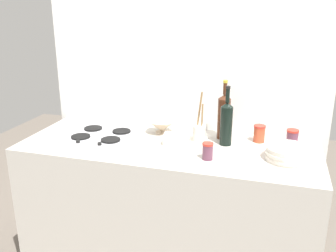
{
  "coord_description": "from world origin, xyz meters",
  "views": [
    {
      "loc": [
        0.61,
        -2.06,
        1.73
      ],
      "look_at": [
        0.0,
        0.0,
        1.02
      ],
      "focal_mm": 40.24,
      "sensor_mm": 36.0,
      "label": 1
    }
  ],
  "objects_px": {
    "mixing_bowl": "(162,126)",
    "wine_bottle_mid_left": "(224,116)",
    "condiment_jar_front": "(259,134)",
    "wine_bottle_leftmost": "(226,123)",
    "condiment_jar_spare": "(208,151)",
    "condiment_jar_rear": "(292,137)",
    "butter_dish": "(177,139)",
    "stovetop_hob": "(102,136)",
    "utensil_crock": "(199,132)",
    "plate_stack": "(288,154)"
  },
  "relations": [
    {
      "from": "condiment_jar_spare",
      "to": "condiment_jar_rear",
      "type": "bearing_deg",
      "value": 40.26
    },
    {
      "from": "condiment_jar_front",
      "to": "condiment_jar_spare",
      "type": "relative_size",
      "value": 1.1
    },
    {
      "from": "stovetop_hob",
      "to": "mixing_bowl",
      "type": "bearing_deg",
      "value": 30.93
    },
    {
      "from": "wine_bottle_mid_left",
      "to": "condiment_jar_front",
      "type": "xyz_separation_m",
      "value": [
        0.22,
        -0.0,
        -0.1
      ]
    },
    {
      "from": "butter_dish",
      "to": "condiment_jar_spare",
      "type": "relative_size",
      "value": 1.65
    },
    {
      "from": "utensil_crock",
      "to": "wine_bottle_mid_left",
      "type": "bearing_deg",
      "value": 35.15
    },
    {
      "from": "stovetop_hob",
      "to": "condiment_jar_spare",
      "type": "bearing_deg",
      "value": -11.41
    },
    {
      "from": "condiment_jar_rear",
      "to": "butter_dish",
      "type": "bearing_deg",
      "value": -163.32
    },
    {
      "from": "wine_bottle_mid_left",
      "to": "butter_dish",
      "type": "relative_size",
      "value": 2.36
    },
    {
      "from": "mixing_bowl",
      "to": "condiment_jar_spare",
      "type": "height_order",
      "value": "condiment_jar_spare"
    },
    {
      "from": "utensil_crock",
      "to": "stovetop_hob",
      "type": "bearing_deg",
      "value": -168.24
    },
    {
      "from": "butter_dish",
      "to": "condiment_jar_rear",
      "type": "xyz_separation_m",
      "value": [
        0.68,
        0.2,
        0.01
      ]
    },
    {
      "from": "plate_stack",
      "to": "mixing_bowl",
      "type": "xyz_separation_m",
      "value": [
        -0.8,
        0.23,
        0.01
      ]
    },
    {
      "from": "wine_bottle_leftmost",
      "to": "condiment_jar_front",
      "type": "xyz_separation_m",
      "value": [
        0.19,
        0.11,
        -0.09
      ]
    },
    {
      "from": "wine_bottle_mid_left",
      "to": "butter_dish",
      "type": "height_order",
      "value": "wine_bottle_mid_left"
    },
    {
      "from": "wine_bottle_mid_left",
      "to": "condiment_jar_rear",
      "type": "relative_size",
      "value": 4.13
    },
    {
      "from": "condiment_jar_front",
      "to": "condiment_jar_rear",
      "type": "xyz_separation_m",
      "value": [
        0.2,
        0.02,
        -0.01
      ]
    },
    {
      "from": "plate_stack",
      "to": "condiment_jar_spare",
      "type": "distance_m",
      "value": 0.44
    },
    {
      "from": "wine_bottle_mid_left",
      "to": "utensil_crock",
      "type": "height_order",
      "value": "wine_bottle_mid_left"
    },
    {
      "from": "stovetop_hob",
      "to": "wine_bottle_leftmost",
      "type": "bearing_deg",
      "value": 8.31
    },
    {
      "from": "mixing_bowl",
      "to": "butter_dish",
      "type": "bearing_deg",
      "value": -48.68
    },
    {
      "from": "condiment_jar_spare",
      "to": "wine_bottle_leftmost",
      "type": "bearing_deg",
      "value": 76.5
    },
    {
      "from": "mixing_bowl",
      "to": "utensil_crock",
      "type": "xyz_separation_m",
      "value": [
        0.27,
        -0.08,
        0.01
      ]
    },
    {
      "from": "wine_bottle_leftmost",
      "to": "mixing_bowl",
      "type": "bearing_deg",
      "value": 168.24
    },
    {
      "from": "condiment_jar_rear",
      "to": "condiment_jar_spare",
      "type": "xyz_separation_m",
      "value": [
        -0.45,
        -0.38,
        0.0
      ]
    },
    {
      "from": "wine_bottle_mid_left",
      "to": "stovetop_hob",
      "type": "bearing_deg",
      "value": -163.39
    },
    {
      "from": "condiment_jar_rear",
      "to": "utensil_crock",
      "type": "bearing_deg",
      "value": -168.65
    },
    {
      "from": "condiment_jar_rear",
      "to": "wine_bottle_mid_left",
      "type": "bearing_deg",
      "value": -177.75
    },
    {
      "from": "mixing_bowl",
      "to": "condiment_jar_front",
      "type": "xyz_separation_m",
      "value": [
        0.63,
        0.01,
        0.01
      ]
    },
    {
      "from": "condiment_jar_rear",
      "to": "mixing_bowl",
      "type": "bearing_deg",
      "value": -177.6
    },
    {
      "from": "wine_bottle_mid_left",
      "to": "wine_bottle_leftmost",
      "type": "bearing_deg",
      "value": -73.69
    },
    {
      "from": "plate_stack",
      "to": "condiment_jar_front",
      "type": "xyz_separation_m",
      "value": [
        -0.17,
        0.25,
        0.02
      ]
    },
    {
      "from": "condiment_jar_front",
      "to": "condiment_jar_rear",
      "type": "height_order",
      "value": "condiment_jar_front"
    },
    {
      "from": "condiment_jar_front",
      "to": "condiment_jar_spare",
      "type": "height_order",
      "value": "condiment_jar_front"
    },
    {
      "from": "wine_bottle_leftmost",
      "to": "wine_bottle_mid_left",
      "type": "relative_size",
      "value": 0.97
    },
    {
      "from": "stovetop_hob",
      "to": "butter_dish",
      "type": "height_order",
      "value": "butter_dish"
    },
    {
      "from": "butter_dish",
      "to": "condiment_jar_front",
      "type": "bearing_deg",
      "value": 20.88
    },
    {
      "from": "mixing_bowl",
      "to": "wine_bottle_mid_left",
      "type": "bearing_deg",
      "value": 2.55
    },
    {
      "from": "butter_dish",
      "to": "condiment_jar_rear",
      "type": "height_order",
      "value": "condiment_jar_rear"
    },
    {
      "from": "plate_stack",
      "to": "condiment_jar_front",
      "type": "bearing_deg",
      "value": 124.69
    },
    {
      "from": "condiment_jar_spare",
      "to": "mixing_bowl",
      "type": "bearing_deg",
      "value": 137.03
    },
    {
      "from": "plate_stack",
      "to": "mixing_bowl",
      "type": "distance_m",
      "value": 0.83
    },
    {
      "from": "utensil_crock",
      "to": "condiment_jar_front",
      "type": "bearing_deg",
      "value": 14.36
    },
    {
      "from": "plate_stack",
      "to": "mixing_bowl",
      "type": "relative_size",
      "value": 1.33
    },
    {
      "from": "condiment_jar_front",
      "to": "butter_dish",
      "type": "bearing_deg",
      "value": -159.12
    },
    {
      "from": "stovetop_hob",
      "to": "utensil_crock",
      "type": "height_order",
      "value": "utensil_crock"
    },
    {
      "from": "plate_stack",
      "to": "utensil_crock",
      "type": "bearing_deg",
      "value": 163.61
    },
    {
      "from": "mixing_bowl",
      "to": "condiment_jar_front",
      "type": "relative_size",
      "value": 1.75
    },
    {
      "from": "mixing_bowl",
      "to": "condiment_jar_spare",
      "type": "distance_m",
      "value": 0.51
    },
    {
      "from": "condiment_jar_front",
      "to": "condiment_jar_spare",
      "type": "bearing_deg",
      "value": -125.1
    }
  ]
}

